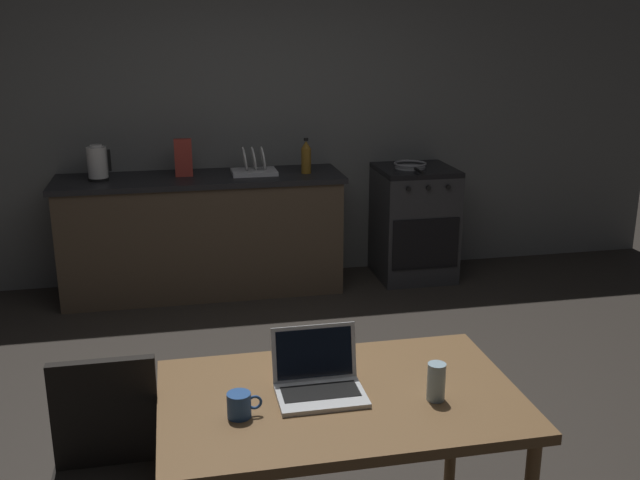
% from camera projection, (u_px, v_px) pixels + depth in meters
% --- Properties ---
extents(ground_plane, '(12.00, 12.00, 0.00)m').
position_uv_depth(ground_plane, '(325.00, 443.00, 3.68)').
color(ground_plane, '#2D2823').
extents(back_wall, '(6.40, 0.10, 2.62)m').
position_uv_depth(back_wall, '(293.00, 116.00, 5.87)').
color(back_wall, slate).
rests_on(back_wall, ground_plane).
extents(kitchen_counter, '(2.16, 0.64, 0.92)m').
position_uv_depth(kitchen_counter, '(202.00, 234.00, 5.64)').
color(kitchen_counter, '#4C3D2D').
rests_on(kitchen_counter, ground_plane).
extents(stove_oven, '(0.60, 0.62, 0.92)m').
position_uv_depth(stove_oven, '(414.00, 223.00, 5.96)').
color(stove_oven, '#2D2D30').
rests_on(stove_oven, ground_plane).
extents(dining_table, '(1.32, 0.83, 0.72)m').
position_uv_depth(dining_table, '(340.00, 411.00, 2.70)').
color(dining_table, brown).
rests_on(dining_table, ground_plane).
extents(chair, '(0.40, 0.40, 0.87)m').
position_uv_depth(chair, '(107.00, 468.00, 2.62)').
color(chair, black).
rests_on(chair, ground_plane).
extents(laptop, '(0.32, 0.27, 0.22)m').
position_uv_depth(laptop, '(319.00, 381.00, 2.68)').
color(laptop, silver).
rests_on(laptop, dining_table).
extents(electric_kettle, '(0.17, 0.15, 0.26)m').
position_uv_depth(electric_kettle, '(98.00, 163.00, 5.33)').
color(electric_kettle, black).
rests_on(electric_kettle, kitchen_counter).
extents(bottle, '(0.08, 0.08, 0.27)m').
position_uv_depth(bottle, '(306.00, 157.00, 5.58)').
color(bottle, '#8C601E').
rests_on(bottle, kitchen_counter).
extents(frying_pan, '(0.26, 0.43, 0.05)m').
position_uv_depth(frying_pan, '(410.00, 165.00, 5.79)').
color(frying_pan, gray).
rests_on(frying_pan, stove_oven).
extents(coffee_mug, '(0.12, 0.08, 0.09)m').
position_uv_depth(coffee_mug, '(240.00, 405.00, 2.51)').
color(coffee_mug, '#264C8C').
rests_on(coffee_mug, dining_table).
extents(drinking_glass, '(0.07, 0.07, 0.14)m').
position_uv_depth(drinking_glass, '(436.00, 382.00, 2.62)').
color(drinking_glass, '#99B7C6').
rests_on(drinking_glass, dining_table).
extents(cereal_box, '(0.13, 0.05, 0.28)m').
position_uv_depth(cereal_box, '(183.00, 158.00, 5.46)').
color(cereal_box, '#B2382D').
rests_on(cereal_box, kitchen_counter).
extents(dish_rack, '(0.34, 0.26, 0.21)m').
position_uv_depth(dish_rack, '(254.00, 168.00, 5.57)').
color(dish_rack, silver).
rests_on(dish_rack, kitchen_counter).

